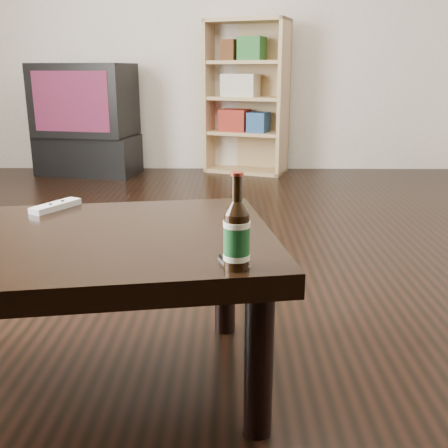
{
  "coord_description": "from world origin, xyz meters",
  "views": [
    {
      "loc": [
        0.19,
        -2.21,
        0.95
      ],
      "look_at": [
        0.17,
        -1.03,
        0.61
      ],
      "focal_mm": 42.0,
      "sensor_mm": 36.0,
      "label": 1
    }
  ],
  "objects_px": {
    "tv_stand": "(89,155)",
    "coffee_table": "(46,258)",
    "remote": "(56,206)",
    "phone": "(233,261)",
    "tv": "(85,100)",
    "bookshelf": "(247,95)",
    "beer_bottle": "(237,235)"
  },
  "relations": [
    {
      "from": "bookshelf",
      "to": "phone",
      "type": "relative_size",
      "value": 13.62
    },
    {
      "from": "tv_stand",
      "to": "remote",
      "type": "xyz_separation_m",
      "value": [
        0.74,
        -3.18,
        0.32
      ]
    },
    {
      "from": "bookshelf",
      "to": "coffee_table",
      "type": "bearing_deg",
      "value": -79.95
    },
    {
      "from": "tv_stand",
      "to": "coffee_table",
      "type": "bearing_deg",
      "value": -65.42
    },
    {
      "from": "coffee_table",
      "to": "remote",
      "type": "xyz_separation_m",
      "value": [
        -0.07,
        0.31,
        0.08
      ]
    },
    {
      "from": "phone",
      "to": "beer_bottle",
      "type": "bearing_deg",
      "value": -97.69
    },
    {
      "from": "bookshelf",
      "to": "beer_bottle",
      "type": "distance_m",
      "value": 3.88
    },
    {
      "from": "beer_bottle",
      "to": "remote",
      "type": "bearing_deg",
      "value": 138.2
    },
    {
      "from": "tv",
      "to": "phone",
      "type": "bearing_deg",
      "value": -58.38
    },
    {
      "from": "phone",
      "to": "remote",
      "type": "xyz_separation_m",
      "value": [
        -0.61,
        0.52,
        0.0
      ]
    },
    {
      "from": "phone",
      "to": "remote",
      "type": "bearing_deg",
      "value": 116.82
    },
    {
      "from": "tv_stand",
      "to": "coffee_table",
      "type": "xyz_separation_m",
      "value": [
        0.81,
        -3.49,
        0.25
      ]
    },
    {
      "from": "beer_bottle",
      "to": "coffee_table",
      "type": "bearing_deg",
      "value": 156.65
    },
    {
      "from": "tv",
      "to": "bookshelf",
      "type": "height_order",
      "value": "bookshelf"
    },
    {
      "from": "tv",
      "to": "phone",
      "type": "xyz_separation_m",
      "value": [
        1.35,
        -3.7,
        -0.19
      ]
    },
    {
      "from": "bookshelf",
      "to": "tv",
      "type": "bearing_deg",
      "value": -153.48
    },
    {
      "from": "bookshelf",
      "to": "remote",
      "type": "relative_size",
      "value": 7.34
    },
    {
      "from": "beer_bottle",
      "to": "phone",
      "type": "relative_size",
      "value": 2.29
    },
    {
      "from": "tv",
      "to": "bookshelf",
      "type": "xyz_separation_m",
      "value": [
        1.49,
        0.15,
        0.04
      ]
    },
    {
      "from": "bookshelf",
      "to": "phone",
      "type": "bearing_deg",
      "value": -71.4
    },
    {
      "from": "beer_bottle",
      "to": "phone",
      "type": "height_order",
      "value": "beer_bottle"
    },
    {
      "from": "tv_stand",
      "to": "beer_bottle",
      "type": "relative_size",
      "value": 3.88
    },
    {
      "from": "tv_stand",
      "to": "remote",
      "type": "distance_m",
      "value": 3.28
    },
    {
      "from": "coffee_table",
      "to": "phone",
      "type": "relative_size",
      "value": 13.91
    },
    {
      "from": "bookshelf",
      "to": "phone",
      "type": "xyz_separation_m",
      "value": [
        -0.14,
        -3.85,
        -0.22
      ]
    },
    {
      "from": "bookshelf",
      "to": "beer_bottle",
      "type": "height_order",
      "value": "bookshelf"
    },
    {
      "from": "remote",
      "to": "coffee_table",
      "type": "bearing_deg",
      "value": -48.54
    },
    {
      "from": "coffee_table",
      "to": "beer_bottle",
      "type": "height_order",
      "value": "beer_bottle"
    },
    {
      "from": "coffee_table",
      "to": "phone",
      "type": "xyz_separation_m",
      "value": [
        0.54,
        -0.21,
        0.07
      ]
    },
    {
      "from": "tv_stand",
      "to": "bookshelf",
      "type": "relative_size",
      "value": 0.65
    },
    {
      "from": "tv_stand",
      "to": "bookshelf",
      "type": "height_order",
      "value": "bookshelf"
    },
    {
      "from": "tv",
      "to": "beer_bottle",
      "type": "distance_m",
      "value": 3.97
    }
  ]
}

